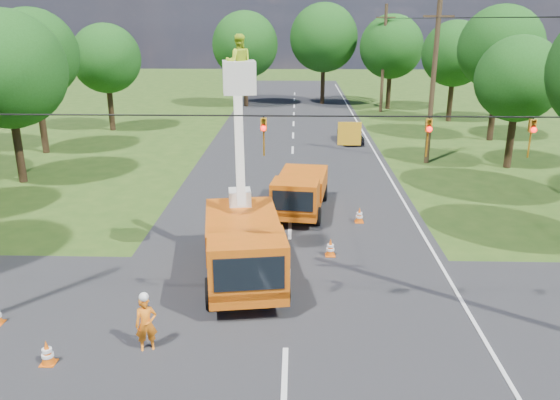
{
  "coord_description": "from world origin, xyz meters",
  "views": [
    {
      "loc": [
        0.23,
        -11.83,
        8.64
      ],
      "look_at": [
        -0.31,
        6.34,
        2.6
      ],
      "focal_mm": 35.0,
      "sensor_mm": 36.0,
      "label": 1
    }
  ],
  "objects_px": {
    "pole_right_mid": "(433,81)",
    "tree_left_d": "(6,70)",
    "bucket_truck": "(243,233)",
    "tree_left_e": "(33,54)",
    "tree_right_d": "(501,48)",
    "tree_far_a": "(245,45)",
    "pole_right_far": "(384,58)",
    "second_truck": "(300,191)",
    "ground_worker": "(146,324)",
    "distant_car": "(350,134)",
    "traffic_cone_3": "(359,215)",
    "traffic_cone_4": "(47,353)",
    "traffic_cone_2": "(330,248)",
    "tree_far_c": "(391,47)",
    "tree_left_f": "(106,59)",
    "tree_right_e": "(455,54)",
    "tree_far_b": "(324,38)",
    "tree_right_c": "(519,79)"
  },
  "relations": [
    {
      "from": "distant_car",
      "to": "tree_far_b",
      "type": "distance_m",
      "value": 20.16
    },
    {
      "from": "second_truck",
      "to": "pole_right_far",
      "type": "bearing_deg",
      "value": 82.35
    },
    {
      "from": "distant_car",
      "to": "bucket_truck",
      "type": "bearing_deg",
      "value": -109.85
    },
    {
      "from": "tree_left_d",
      "to": "tree_right_e",
      "type": "relative_size",
      "value": 1.07
    },
    {
      "from": "tree_right_d",
      "to": "pole_right_far",
      "type": "bearing_deg",
      "value": 115.86
    },
    {
      "from": "ground_worker",
      "to": "tree_left_f",
      "type": "height_order",
      "value": "tree_left_f"
    },
    {
      "from": "ground_worker",
      "to": "traffic_cone_2",
      "type": "bearing_deg",
      "value": 31.72
    },
    {
      "from": "tree_left_d",
      "to": "tree_right_c",
      "type": "bearing_deg",
      "value": 8.07
    },
    {
      "from": "pole_right_mid",
      "to": "tree_left_d",
      "type": "height_order",
      "value": "pole_right_mid"
    },
    {
      "from": "bucket_truck",
      "to": "tree_far_c",
      "type": "distance_m",
      "value": 40.41
    },
    {
      "from": "traffic_cone_2",
      "to": "pole_right_far",
      "type": "relative_size",
      "value": 0.07
    },
    {
      "from": "bucket_truck",
      "to": "second_truck",
      "type": "bearing_deg",
      "value": 65.59
    },
    {
      "from": "second_truck",
      "to": "traffic_cone_2",
      "type": "xyz_separation_m",
      "value": [
        1.14,
        -4.9,
        -0.71
      ]
    },
    {
      "from": "ground_worker",
      "to": "pole_right_mid",
      "type": "bearing_deg",
      "value": 41.35
    },
    {
      "from": "traffic_cone_3",
      "to": "tree_left_e",
      "type": "bearing_deg",
      "value": 146.91
    },
    {
      "from": "bucket_truck",
      "to": "tree_left_f",
      "type": "bearing_deg",
      "value": 108.01
    },
    {
      "from": "ground_worker",
      "to": "traffic_cone_3",
      "type": "xyz_separation_m",
      "value": [
        6.85,
        10.08,
        -0.45
      ]
    },
    {
      "from": "traffic_cone_3",
      "to": "tree_right_e",
      "type": "distance_m",
      "value": 28.6
    },
    {
      "from": "second_truck",
      "to": "distant_car",
      "type": "distance_m",
      "value": 16.03
    },
    {
      "from": "ground_worker",
      "to": "tree_right_d",
      "type": "bearing_deg",
      "value": 38.09
    },
    {
      "from": "tree_left_f",
      "to": "tree_right_e",
      "type": "bearing_deg",
      "value": 9.92
    },
    {
      "from": "distant_car",
      "to": "tree_left_d",
      "type": "xyz_separation_m",
      "value": [
        -19.22,
        -10.85,
        5.48
      ]
    },
    {
      "from": "tree_far_b",
      "to": "traffic_cone_4",
      "type": "bearing_deg",
      "value": -101.15
    },
    {
      "from": "traffic_cone_4",
      "to": "tree_far_a",
      "type": "height_order",
      "value": "tree_far_a"
    },
    {
      "from": "ground_worker",
      "to": "distant_car",
      "type": "xyz_separation_m",
      "value": [
        7.99,
        26.87,
        -0.16
      ]
    },
    {
      "from": "distant_car",
      "to": "traffic_cone_4",
      "type": "xyz_separation_m",
      "value": [
        -10.43,
        -27.62,
        -0.28
      ]
    },
    {
      "from": "traffic_cone_2",
      "to": "traffic_cone_3",
      "type": "xyz_separation_m",
      "value": [
        1.5,
        3.67,
        0.0
      ]
    },
    {
      "from": "tree_left_d",
      "to": "tree_far_a",
      "type": "xyz_separation_m",
      "value": [
        10.0,
        28.0,
        0.06
      ]
    },
    {
      "from": "traffic_cone_2",
      "to": "traffic_cone_4",
      "type": "xyz_separation_m",
      "value": [
        -7.8,
        -7.15,
        0.0
      ]
    },
    {
      "from": "second_truck",
      "to": "tree_right_c",
      "type": "height_order",
      "value": "tree_right_c"
    },
    {
      "from": "traffic_cone_2",
      "to": "tree_right_c",
      "type": "distance_m",
      "value": 18.58
    },
    {
      "from": "ground_worker",
      "to": "tree_far_b",
      "type": "bearing_deg",
      "value": 63.25
    },
    {
      "from": "tree_left_e",
      "to": "tree_right_d",
      "type": "height_order",
      "value": "tree_right_d"
    },
    {
      "from": "traffic_cone_3",
      "to": "tree_left_e",
      "type": "height_order",
      "value": "tree_left_e"
    },
    {
      "from": "traffic_cone_4",
      "to": "tree_far_a",
      "type": "bearing_deg",
      "value": 88.44
    },
    {
      "from": "tree_far_a",
      "to": "tree_far_c",
      "type": "bearing_deg",
      "value": -3.95
    },
    {
      "from": "bucket_truck",
      "to": "pole_right_mid",
      "type": "bearing_deg",
      "value": 50.44
    },
    {
      "from": "pole_right_mid",
      "to": "traffic_cone_2",
      "type": "bearing_deg",
      "value": -115.32
    },
    {
      "from": "bucket_truck",
      "to": "pole_right_mid",
      "type": "relative_size",
      "value": 0.82
    },
    {
      "from": "traffic_cone_2",
      "to": "bucket_truck",
      "type": "bearing_deg",
      "value": -147.16
    },
    {
      "from": "traffic_cone_2",
      "to": "tree_right_e",
      "type": "xyz_separation_m",
      "value": [
        12.22,
        29.62,
        5.45
      ]
    },
    {
      "from": "bucket_truck",
      "to": "pole_right_far",
      "type": "relative_size",
      "value": 0.82
    },
    {
      "from": "tree_far_a",
      "to": "tree_left_d",
      "type": "bearing_deg",
      "value": -109.65
    },
    {
      "from": "ground_worker",
      "to": "tree_right_d",
      "type": "xyz_separation_m",
      "value": [
        18.57,
        28.03,
        5.87
      ]
    },
    {
      "from": "traffic_cone_3",
      "to": "pole_right_mid",
      "type": "bearing_deg",
      "value": 63.68
    },
    {
      "from": "pole_right_far",
      "to": "tree_far_a",
      "type": "height_order",
      "value": "pole_right_far"
    },
    {
      "from": "pole_right_far",
      "to": "tree_right_d",
      "type": "relative_size",
      "value": 1.03
    },
    {
      "from": "distant_car",
      "to": "tree_left_d",
      "type": "bearing_deg",
      "value": -156.07
    },
    {
      "from": "pole_right_mid",
      "to": "tree_far_b",
      "type": "bearing_deg",
      "value": 102.41
    },
    {
      "from": "ground_worker",
      "to": "tree_far_b",
      "type": "relative_size",
      "value": 0.16
    }
  ]
}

